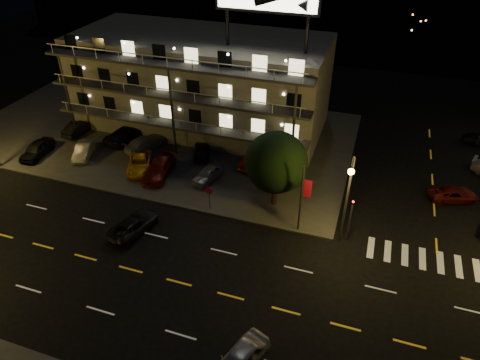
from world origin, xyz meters
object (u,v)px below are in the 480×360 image
(lot_car_2, at_px, (140,163))
(lot_car_7, at_px, (146,143))
(lot_car_4, at_px, (208,174))
(road_car_east, at_px, (239,360))
(tree, at_px, (275,164))
(road_car_west, at_px, (133,225))

(lot_car_2, xyz_separation_m, lot_car_7, (-1.36, 3.79, 0.06))
(lot_car_4, xyz_separation_m, road_car_east, (9.15, -17.76, -0.03))
(tree, bearing_deg, lot_car_2, 175.41)
(tree, distance_m, road_car_west, 12.97)
(tree, relative_size, lot_car_7, 1.38)
(lot_car_4, height_order, road_car_east, road_car_east)
(tree, height_order, lot_car_2, tree)
(lot_car_2, height_order, lot_car_7, lot_car_7)
(lot_car_2, xyz_separation_m, lot_car_4, (7.24, 0.44, -0.03))
(lot_car_4, bearing_deg, road_car_west, -95.40)
(lot_car_2, distance_m, road_car_west, 9.37)
(lot_car_4, xyz_separation_m, road_car_west, (-3.10, -8.84, -0.14))
(tree, xyz_separation_m, lot_car_2, (-14.24, 1.14, -3.51))
(lot_car_7, xyz_separation_m, road_car_west, (5.51, -12.19, -0.23))
(tree, bearing_deg, road_car_west, -144.29)
(lot_car_2, xyz_separation_m, road_car_west, (4.14, -8.40, -0.17))
(road_car_east, distance_m, road_car_west, 15.15)
(tree, distance_m, lot_car_7, 16.73)
(lot_car_4, relative_size, road_car_east, 0.84)
(road_car_east, height_order, road_car_west, road_car_east)
(tree, relative_size, lot_car_4, 1.85)
(road_car_east, bearing_deg, lot_car_4, 137.81)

